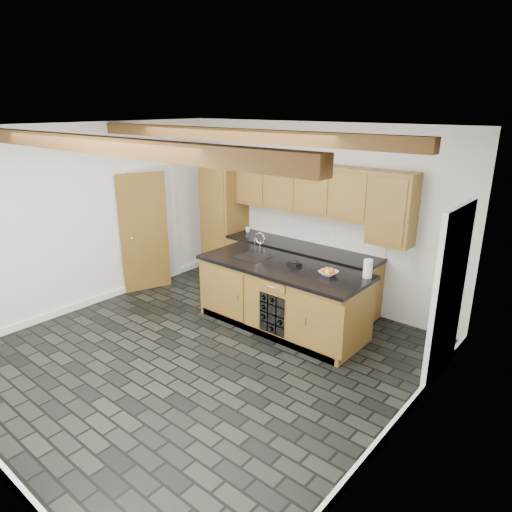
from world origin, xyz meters
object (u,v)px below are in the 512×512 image
Objects in this scene: kitchen_scale at (294,263)px; fruit_bowl at (328,273)px; paper_towel at (368,269)px; island at (281,296)px.

kitchen_scale is 0.90× the size of fruit_bowl.
kitchen_scale is 0.89× the size of paper_towel.
island is 10.35× the size of paper_towel.
fruit_bowl is (0.56, -0.03, 0.00)m from kitchen_scale.
kitchen_scale and fruit_bowl have the same top height.
paper_towel is at bearing 30.80° from fruit_bowl.
paper_towel is (0.42, 0.25, 0.09)m from fruit_bowl.
island is 10.45× the size of fruit_bowl.
kitchen_scale is 1.02m from paper_towel.
fruit_bowl is at bearing 10.81° from kitchen_scale.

